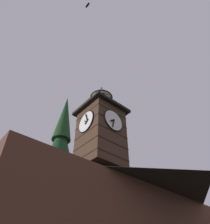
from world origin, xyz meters
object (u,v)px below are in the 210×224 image
pine_tree_behind (51,203)px  moon (85,217)px  clock_tower (101,130)px  flying_bird_high (88,5)px

pine_tree_behind → moon: pine_tree_behind is taller
clock_tower → moon: bearing=-124.0°
clock_tower → flying_bird_high: size_ratio=17.51×
moon → flying_bird_high: size_ratio=4.79×
clock_tower → flying_bird_high: flying_bird_high is taller
moon → pine_tree_behind: bearing=47.3°
clock_tower → flying_bird_high: bearing=39.0°
moon → flying_bird_high: 38.27m
flying_bird_high → pine_tree_behind: bearing=-115.0°
flying_bird_high → clock_tower: bearing=-141.0°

